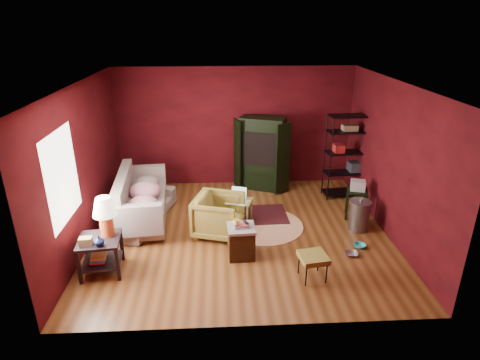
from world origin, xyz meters
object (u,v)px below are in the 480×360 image
at_px(armchair, 219,214).
at_px(hamper, 241,241).
at_px(sofa, 141,204).
at_px(tv_armoire, 262,152).
at_px(laptop_desk, 237,202).
at_px(wire_shelving, 348,153).
at_px(side_table, 102,228).

height_order(armchair, hamper, armchair).
xyz_separation_m(sofa, tv_armoire, (2.57, 1.56, 0.52)).
distance_m(hamper, laptop_desk, 1.25).
bearing_deg(wire_shelving, side_table, -155.23).
xyz_separation_m(hamper, laptop_desk, (-0.00, 1.24, 0.14)).
distance_m(sofa, laptop_desk, 1.92).
height_order(side_table, hamper, side_table).
bearing_deg(wire_shelving, armchair, -155.41).
distance_m(sofa, wire_shelving, 4.56).
height_order(armchair, side_table, side_table).
xyz_separation_m(armchair, tv_armoire, (1.03, 2.18, 0.47)).
bearing_deg(tv_armoire, hamper, -81.86).
distance_m(tv_armoire, wire_shelving, 1.93).
bearing_deg(side_table, hamper, 6.83).
relative_size(sofa, hamper, 2.96).
distance_m(side_table, laptop_desk, 2.67).
bearing_deg(tv_armoire, side_table, -110.91).
relative_size(armchair, laptop_desk, 1.22).
distance_m(sofa, armchair, 1.66).
bearing_deg(sofa, wire_shelving, -62.56).
bearing_deg(side_table, wire_shelving, 29.39).
distance_m(sofa, hamper, 2.37).
xyz_separation_m(side_table, laptop_desk, (2.19, 1.50, -0.32)).
xyz_separation_m(sofa, side_table, (-0.28, -1.66, 0.38)).
bearing_deg(laptop_desk, wire_shelving, 42.58).
bearing_deg(armchair, tv_armoire, -8.81).
relative_size(sofa, laptop_desk, 2.75).
relative_size(side_table, tv_armoire, 0.73).
height_order(side_table, wire_shelving, wire_shelving).
bearing_deg(hamper, wire_shelving, 43.66).
relative_size(armchair, tv_armoire, 0.50).
xyz_separation_m(sofa, hamper, (1.91, -1.39, -0.08)).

